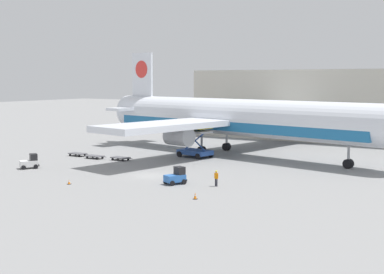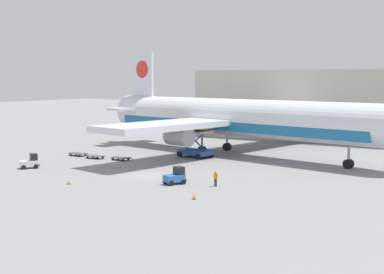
{
  "view_description": "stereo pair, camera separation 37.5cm",
  "coord_description": "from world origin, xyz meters",
  "px_view_note": "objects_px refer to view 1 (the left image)",
  "views": [
    {
      "loc": [
        39.72,
        -53.4,
        12.08
      ],
      "look_at": [
        0.11,
        10.18,
        4.0
      ],
      "focal_mm": 50.0,
      "sensor_mm": 36.0,
      "label": 1
    },
    {
      "loc": [
        40.04,
        -53.2,
        12.08
      ],
      "look_at": [
        0.11,
        10.18,
        4.0
      ],
      "focal_mm": 50.0,
      "sensor_mm": 36.0,
      "label": 2
    }
  ],
  "objects_px": {
    "scissor_lift_loader": "(195,146)",
    "traffic_cone_far": "(195,196)",
    "baggage_tug_mid": "(176,177)",
    "ground_crew_near": "(216,177)",
    "baggage_tug_foreground": "(30,162)",
    "baggage_dolly_third": "(120,158)",
    "baggage_dolly_second": "(95,156)",
    "airplane_main": "(230,118)",
    "traffic_cone_near": "(69,182)",
    "baggage_dolly_lead": "(78,154)"
  },
  "relations": [
    {
      "from": "baggage_dolly_lead",
      "to": "ground_crew_near",
      "type": "distance_m",
      "value": 31.89
    },
    {
      "from": "baggage_tug_mid",
      "to": "baggage_dolly_third",
      "type": "xyz_separation_m",
      "value": [
        -17.22,
        10.79,
        -0.49
      ]
    },
    {
      "from": "baggage_tug_foreground",
      "to": "traffic_cone_far",
      "type": "relative_size",
      "value": 4.09
    },
    {
      "from": "scissor_lift_loader",
      "to": "baggage_dolly_third",
      "type": "height_order",
      "value": "scissor_lift_loader"
    },
    {
      "from": "baggage_dolly_second",
      "to": "baggage_tug_mid",
      "type": "bearing_deg",
      "value": -24.68
    },
    {
      "from": "baggage_tug_mid",
      "to": "baggage_dolly_second",
      "type": "distance_m",
      "value": 23.88
    },
    {
      "from": "scissor_lift_loader",
      "to": "traffic_cone_far",
      "type": "relative_size",
      "value": 8.23
    },
    {
      "from": "airplane_main",
      "to": "ground_crew_near",
      "type": "relative_size",
      "value": 31.59
    },
    {
      "from": "baggage_tug_mid",
      "to": "baggage_dolly_second",
      "type": "xyz_separation_m",
      "value": [
        -21.65,
        10.06,
        -0.49
      ]
    },
    {
      "from": "baggage_dolly_second",
      "to": "ground_crew_near",
      "type": "distance_m",
      "value": 27.68
    },
    {
      "from": "baggage_tug_foreground",
      "to": "scissor_lift_loader",
      "type": "bearing_deg",
      "value": -0.37
    },
    {
      "from": "baggage_dolly_third",
      "to": "baggage_dolly_second",
      "type": "bearing_deg",
      "value": -170.32
    },
    {
      "from": "scissor_lift_loader",
      "to": "baggage_tug_mid",
      "type": "relative_size",
      "value": 2.03
    },
    {
      "from": "baggage_dolly_second",
      "to": "scissor_lift_loader",
      "type": "bearing_deg",
      "value": 37.93
    },
    {
      "from": "baggage_tug_mid",
      "to": "baggage_dolly_lead",
      "type": "height_order",
      "value": "baggage_tug_mid"
    },
    {
      "from": "traffic_cone_far",
      "to": "traffic_cone_near",
      "type": "bearing_deg",
      "value": -176.07
    },
    {
      "from": "baggage_dolly_lead",
      "to": "airplane_main",
      "type": "bearing_deg",
      "value": 37.05
    },
    {
      "from": "scissor_lift_loader",
      "to": "airplane_main",
      "type": "bearing_deg",
      "value": 72.54
    },
    {
      "from": "ground_crew_near",
      "to": "airplane_main",
      "type": "bearing_deg",
      "value": -54.94
    },
    {
      "from": "baggage_tug_foreground",
      "to": "baggage_tug_mid",
      "type": "height_order",
      "value": "same"
    },
    {
      "from": "baggage_dolly_lead",
      "to": "traffic_cone_far",
      "type": "relative_size",
      "value": 5.38
    },
    {
      "from": "baggage_tug_foreground",
      "to": "airplane_main",
      "type": "bearing_deg",
      "value": 0.62
    },
    {
      "from": "baggage_dolly_third",
      "to": "traffic_cone_near",
      "type": "bearing_deg",
      "value": -68.58
    },
    {
      "from": "traffic_cone_far",
      "to": "baggage_tug_mid",
      "type": "bearing_deg",
      "value": 137.25
    },
    {
      "from": "baggage_tug_mid",
      "to": "baggage_dolly_lead",
      "type": "distance_m",
      "value": 27.99
    },
    {
      "from": "baggage_tug_mid",
      "to": "ground_crew_near",
      "type": "relative_size",
      "value": 1.54
    },
    {
      "from": "baggage_tug_mid",
      "to": "baggage_dolly_second",
      "type": "height_order",
      "value": "baggage_tug_mid"
    },
    {
      "from": "baggage_dolly_second",
      "to": "baggage_dolly_third",
      "type": "relative_size",
      "value": 1.0
    },
    {
      "from": "ground_crew_near",
      "to": "traffic_cone_near",
      "type": "bearing_deg",
      "value": 38.63
    },
    {
      "from": "baggage_dolly_second",
      "to": "traffic_cone_far",
      "type": "bearing_deg",
      "value": -29.21
    },
    {
      "from": "baggage_tug_mid",
      "to": "baggage_dolly_lead",
      "type": "xyz_separation_m",
      "value": [
        -25.86,
        10.68,
        -0.49
      ]
    },
    {
      "from": "airplane_main",
      "to": "baggage_dolly_lead",
      "type": "height_order",
      "value": "airplane_main"
    },
    {
      "from": "ground_crew_near",
      "to": "traffic_cone_near",
      "type": "distance_m",
      "value": 17.06
    },
    {
      "from": "baggage_dolly_third",
      "to": "baggage_tug_foreground",
      "type": "bearing_deg",
      "value": -114.94
    },
    {
      "from": "ground_crew_near",
      "to": "scissor_lift_loader",
      "type": "bearing_deg",
      "value": -41.74
    },
    {
      "from": "baggage_tug_foreground",
      "to": "baggage_dolly_second",
      "type": "bearing_deg",
      "value": 25.98
    },
    {
      "from": "airplane_main",
      "to": "baggage_tug_mid",
      "type": "xyz_separation_m",
      "value": [
        6.29,
        -25.33,
        -4.96
      ]
    },
    {
      "from": "baggage_tug_foreground",
      "to": "traffic_cone_far",
      "type": "distance_m",
      "value": 29.29
    },
    {
      "from": "ground_crew_near",
      "to": "traffic_cone_near",
      "type": "relative_size",
      "value": 3.37
    },
    {
      "from": "baggage_tug_mid",
      "to": "traffic_cone_near",
      "type": "height_order",
      "value": "baggage_tug_mid"
    },
    {
      "from": "baggage_dolly_lead",
      "to": "traffic_cone_near",
      "type": "xyz_separation_m",
      "value": [
        15.41,
        -17.38,
        -0.13
      ]
    },
    {
      "from": "traffic_cone_near",
      "to": "scissor_lift_loader",
      "type": "bearing_deg",
      "value": 87.74
    },
    {
      "from": "baggage_dolly_second",
      "to": "airplane_main",
      "type": "bearing_deg",
      "value": 45.08
    },
    {
      "from": "airplane_main",
      "to": "baggage_tug_mid",
      "type": "height_order",
      "value": "airplane_main"
    },
    {
      "from": "scissor_lift_loader",
      "to": "traffic_cone_near",
      "type": "relative_size",
      "value": 10.48
    },
    {
      "from": "baggage_tug_foreground",
      "to": "traffic_cone_near",
      "type": "xyz_separation_m",
      "value": [
        12.52,
        -5.26,
        -0.61
      ]
    },
    {
      "from": "baggage_dolly_third",
      "to": "ground_crew_near",
      "type": "distance_m",
      "value": 23.81
    },
    {
      "from": "scissor_lift_loader",
      "to": "traffic_cone_near",
      "type": "distance_m",
      "value": 26.27
    },
    {
      "from": "ground_crew_near",
      "to": "baggage_tug_mid",
      "type": "bearing_deg",
      "value": 26.42
    },
    {
      "from": "scissor_lift_loader",
      "to": "ground_crew_near",
      "type": "distance_m",
      "value": 22.99
    }
  ]
}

